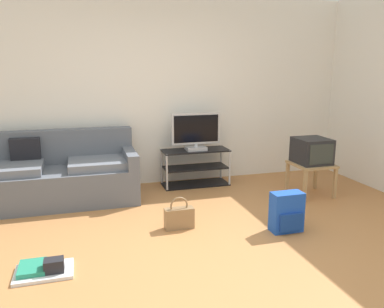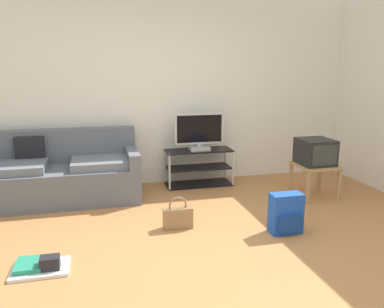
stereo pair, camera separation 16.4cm
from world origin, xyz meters
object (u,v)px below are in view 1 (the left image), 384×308
at_px(crt_tv, 312,151).
at_px(handbag, 179,217).
at_px(couch, 57,176).
at_px(backpack, 287,212).
at_px(tv_stand, 195,167).
at_px(floor_tray, 43,269).
at_px(side_table, 311,168).
at_px(flat_tv, 196,132).

relative_size(crt_tv, handbag, 1.26).
distance_m(couch, crt_tv, 3.35).
height_order(backpack, handbag, backpack).
bearing_deg(backpack, handbag, -174.34).
xyz_separation_m(crt_tv, handbag, (-1.98, -0.61, -0.48)).
bearing_deg(tv_stand, floor_tray, -133.32).
height_order(tv_stand, side_table, tv_stand).
xyz_separation_m(couch, backpack, (2.35, -1.67, -0.13)).
xyz_separation_m(crt_tv, backpack, (-0.91, -1.00, -0.40)).
height_order(tv_stand, floor_tray, tv_stand).
xyz_separation_m(tv_stand, floor_tray, (-1.96, -2.08, -0.22)).
xyz_separation_m(flat_tv, backpack, (0.44, -1.84, -0.58)).
height_order(couch, crt_tv, couch).
bearing_deg(crt_tv, flat_tv, 148.17).
distance_m(flat_tv, backpack, 1.98).
distance_m(crt_tv, floor_tray, 3.57).
height_order(couch, floor_tray, couch).
bearing_deg(crt_tv, handbag, -162.86).
xyz_separation_m(tv_stand, crt_tv, (1.36, -0.86, 0.35)).
relative_size(flat_tv, side_table, 1.41).
bearing_deg(backpack, side_table, 72.49).
bearing_deg(floor_tray, side_table, 19.82).
bearing_deg(couch, handbag, -44.87).
bearing_deg(floor_tray, handbag, 24.22).
bearing_deg(side_table, backpack, -132.99).
distance_m(flat_tv, side_table, 1.66).
bearing_deg(crt_tv, side_table, -90.00).
relative_size(side_table, floor_tray, 1.07).
xyz_separation_m(side_table, backpack, (-0.91, -0.98, -0.16)).
bearing_deg(side_table, crt_tv, 90.00).
relative_size(couch, flat_tv, 2.79).
distance_m(tv_stand, crt_tv, 1.65).
relative_size(tv_stand, backpack, 2.27).
bearing_deg(flat_tv, handbag, -113.24).
bearing_deg(tv_stand, couch, -174.17).
distance_m(crt_tv, handbag, 2.13).
height_order(tv_stand, handbag, tv_stand).
relative_size(tv_stand, flat_tv, 1.35).
bearing_deg(backpack, tv_stand, 128.90).
xyz_separation_m(couch, handbag, (1.29, -1.28, -0.21)).
relative_size(side_table, crt_tv, 1.13).
height_order(flat_tv, handbag, flat_tv).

